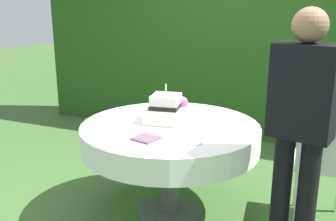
% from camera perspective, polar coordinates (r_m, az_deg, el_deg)
% --- Properties ---
extents(ground_plane, '(20.00, 20.00, 0.00)m').
position_cam_1_polar(ground_plane, '(3.21, 0.30, -14.62)').
color(ground_plane, '#3D602D').
extents(foliage_hedge, '(5.24, 0.52, 2.21)m').
position_cam_1_polar(foliage_hedge, '(4.88, 10.45, 9.33)').
color(foliage_hedge, '#234C19').
rests_on(foliage_hedge, ground_plane).
extents(cake_table, '(1.35, 1.35, 0.73)m').
position_cam_1_polar(cake_table, '(2.94, 0.31, -3.95)').
color(cake_table, '#4C4C51').
rests_on(cake_table, ground_plane).
extents(wedding_cake, '(0.33, 0.33, 0.30)m').
position_cam_1_polar(wedding_cake, '(2.95, -0.18, 0.13)').
color(wedding_cake, silver).
rests_on(wedding_cake, cake_table).
extents(serving_plate_near, '(0.10, 0.10, 0.01)m').
position_cam_1_polar(serving_plate_near, '(2.53, 3.96, -4.73)').
color(serving_plate_near, white).
rests_on(serving_plate_near, cake_table).
extents(serving_plate_far, '(0.11, 0.11, 0.01)m').
position_cam_1_polar(serving_plate_far, '(2.81, -9.33, -2.83)').
color(serving_plate_far, white).
rests_on(serving_plate_far, cake_table).
extents(serving_plate_left, '(0.15, 0.15, 0.01)m').
position_cam_1_polar(serving_plate_left, '(2.84, -6.24, -2.51)').
color(serving_plate_left, white).
rests_on(serving_plate_left, cake_table).
extents(serving_plate_right, '(0.14, 0.14, 0.01)m').
position_cam_1_polar(serving_plate_right, '(2.71, 5.51, -3.36)').
color(serving_plate_right, white).
rests_on(serving_plate_right, cake_table).
extents(napkin_stack, '(0.19, 0.19, 0.01)m').
position_cam_1_polar(napkin_stack, '(2.60, -3.23, -4.13)').
color(napkin_stack, '#6B4C60').
rests_on(napkin_stack, cake_table).
extents(garden_chair, '(0.44, 0.44, 0.89)m').
position_cam_1_polar(garden_chair, '(3.02, 22.08, -6.51)').
color(garden_chair, white).
rests_on(garden_chair, ground_plane).
extents(standing_person, '(0.39, 0.27, 1.60)m').
position_cam_1_polar(standing_person, '(2.40, 19.01, -1.94)').
color(standing_person, black).
rests_on(standing_person, ground_plane).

